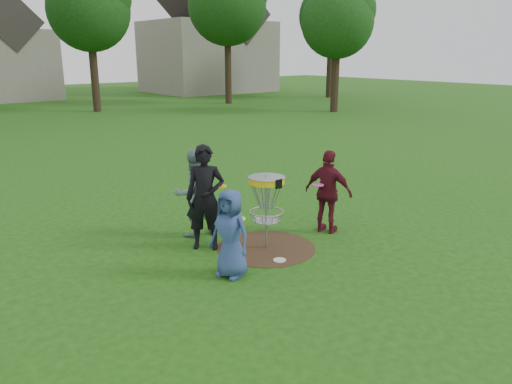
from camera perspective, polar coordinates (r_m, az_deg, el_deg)
ground at (r=9.19m, az=1.18°, el=-6.41°), size 100.00×100.00×0.00m
dirt_patch at (r=9.19m, az=1.18°, el=-6.38°), size 1.80×1.80×0.01m
player_blue at (r=7.86m, az=-2.96°, el=-4.77°), size 0.65×0.81×1.43m
player_black at (r=8.94m, az=-5.82°, el=-0.66°), size 0.83×0.80×1.91m
player_grey at (r=9.65m, az=-7.11°, el=-0.11°), size 0.90×0.74×1.70m
player_maroon at (r=9.84m, az=8.27°, el=0.00°), size 0.71×1.05×1.65m
disc_on_grass at (r=8.66m, az=2.71°, el=-7.80°), size 0.22×0.22×0.02m
disc_golf_basket at (r=8.86m, az=1.22°, el=-0.29°), size 0.66×0.67×1.38m
held_discs at (r=8.94m, az=-1.06°, el=-0.09°), size 2.37×1.79×0.31m
house_row at (r=40.90m, az=-25.21°, el=15.26°), size 44.50×10.65×11.62m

